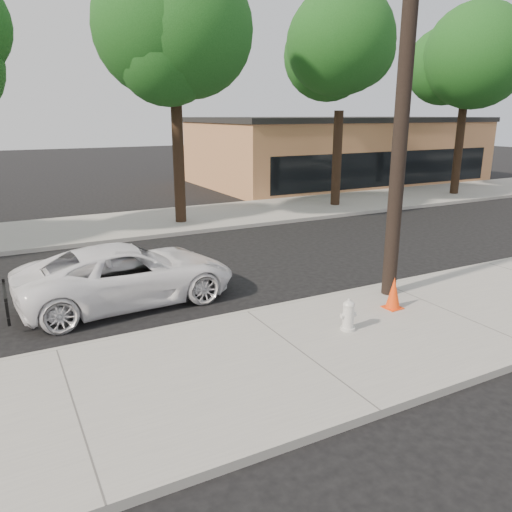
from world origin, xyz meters
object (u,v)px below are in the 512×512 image
object	(u,v)px
police_cruiser	(128,274)
traffic_cone	(394,293)
fire_hydrant	(348,316)
utility_pole	(403,99)

from	to	relation	value
police_cruiser	traffic_cone	xyz separation A→B (m)	(5.08, -3.55, -0.21)
fire_hydrant	police_cruiser	bearing A→B (deg)	141.92
fire_hydrant	traffic_cone	world-z (taller)	traffic_cone
utility_pole	police_cruiser	bearing A→B (deg)	154.05
utility_pole	police_cruiser	xyz separation A→B (m)	(-5.67, 2.76, -3.99)
fire_hydrant	traffic_cone	xyz separation A→B (m)	(1.64, 0.47, 0.05)
police_cruiser	utility_pole	bearing A→B (deg)	-118.94
utility_pole	traffic_cone	size ratio (longest dim) A/B	12.32
utility_pole	traffic_cone	distance (m)	4.31
police_cruiser	traffic_cone	world-z (taller)	police_cruiser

